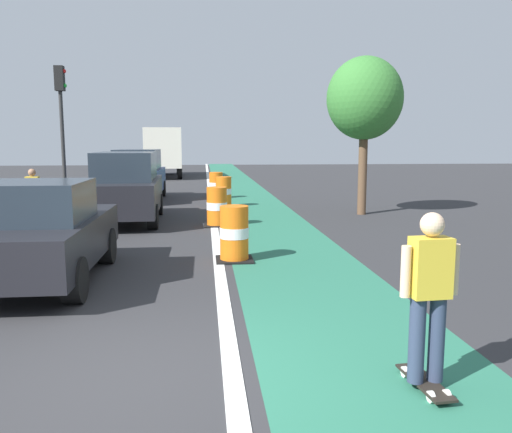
{
  "coord_description": "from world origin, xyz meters",
  "views": [
    {
      "loc": [
        0.65,
        -4.93,
        2.31
      ],
      "look_at": [
        1.49,
        3.52,
        1.1
      ],
      "focal_mm": 36.41,
      "sensor_mm": 36.0,
      "label": 1
    }
  ],
  "objects_px": {
    "parked_sedan_nearest": "(40,233)",
    "traffic_barrel_mid": "(217,207)",
    "traffic_light_corner": "(61,110)",
    "street_tree_sidewalk": "(365,99)",
    "delivery_truck_down_block": "(163,150)",
    "traffic_barrel_front": "(234,234)",
    "skateboarder_on_lane": "(429,296)",
    "pedestrian_crossing": "(33,196)",
    "parked_suv_second": "(127,187)",
    "parked_suv_third": "(138,175)",
    "traffic_barrel_far": "(216,186)",
    "traffic_barrel_back": "(224,192)"
  },
  "relations": [
    {
      "from": "traffic_light_corner",
      "to": "traffic_barrel_front",
      "type": "bearing_deg",
      "value": -60.26
    },
    {
      "from": "parked_suv_second",
      "to": "traffic_barrel_mid",
      "type": "relative_size",
      "value": 4.28
    },
    {
      "from": "traffic_barrel_front",
      "to": "traffic_barrel_mid",
      "type": "relative_size",
      "value": 1.0
    },
    {
      "from": "traffic_barrel_mid",
      "to": "pedestrian_crossing",
      "type": "distance_m",
      "value": 5.02
    },
    {
      "from": "traffic_barrel_mid",
      "to": "delivery_truck_down_block",
      "type": "bearing_deg",
      "value": 98.15
    },
    {
      "from": "skateboarder_on_lane",
      "to": "pedestrian_crossing",
      "type": "xyz_separation_m",
      "value": [
        -6.71,
        10.18,
        -0.05
      ]
    },
    {
      "from": "parked_suv_third",
      "to": "traffic_barrel_front",
      "type": "xyz_separation_m",
      "value": [
        3.22,
        -11.3,
        -0.5
      ]
    },
    {
      "from": "skateboarder_on_lane",
      "to": "traffic_barrel_front",
      "type": "distance_m",
      "value": 5.77
    },
    {
      "from": "parked_suv_second",
      "to": "traffic_barrel_mid",
      "type": "xyz_separation_m",
      "value": [
        2.6,
        -1.03,
        -0.5
      ]
    },
    {
      "from": "traffic_barrel_far",
      "to": "pedestrian_crossing",
      "type": "xyz_separation_m",
      "value": [
        -5.14,
        -7.03,
        0.33
      ]
    },
    {
      "from": "traffic_barrel_mid",
      "to": "skateboarder_on_lane",
      "type": "bearing_deg",
      "value": -80.2
    },
    {
      "from": "traffic_barrel_far",
      "to": "parked_suv_second",
      "type": "bearing_deg",
      "value": -113.7
    },
    {
      "from": "parked_suv_second",
      "to": "traffic_barrel_back",
      "type": "xyz_separation_m",
      "value": [
        2.95,
        3.34,
        -0.5
      ]
    },
    {
      "from": "parked_sedan_nearest",
      "to": "traffic_barrel_far",
      "type": "xyz_separation_m",
      "value": [
        3.2,
        12.93,
        -0.3
      ]
    },
    {
      "from": "traffic_barrel_mid",
      "to": "traffic_light_corner",
      "type": "xyz_separation_m",
      "value": [
        -5.58,
        5.81,
        2.97
      ]
    },
    {
      "from": "parked_suv_third",
      "to": "skateboarder_on_lane",
      "type": "bearing_deg",
      "value": -74.41
    },
    {
      "from": "traffic_barrel_back",
      "to": "street_tree_sidewalk",
      "type": "xyz_separation_m",
      "value": [
        4.39,
        -2.44,
        3.14
      ]
    },
    {
      "from": "skateboarder_on_lane",
      "to": "traffic_barrel_front",
      "type": "relative_size",
      "value": 1.55
    },
    {
      "from": "parked_sedan_nearest",
      "to": "traffic_barrel_far",
      "type": "relative_size",
      "value": 3.76
    },
    {
      "from": "skateboarder_on_lane",
      "to": "traffic_barrel_front",
      "type": "bearing_deg",
      "value": 104.91
    },
    {
      "from": "parked_suv_second",
      "to": "parked_suv_third",
      "type": "bearing_deg",
      "value": 93.77
    },
    {
      "from": "parked_sedan_nearest",
      "to": "traffic_barrel_front",
      "type": "distance_m",
      "value": 3.54
    },
    {
      "from": "parked_sedan_nearest",
      "to": "traffic_light_corner",
      "type": "bearing_deg",
      "value": 102.41
    },
    {
      "from": "parked_suv_third",
      "to": "traffic_light_corner",
      "type": "distance_m",
      "value": 3.75
    },
    {
      "from": "pedestrian_crossing",
      "to": "parked_sedan_nearest",
      "type": "bearing_deg",
      "value": -71.8
    },
    {
      "from": "pedestrian_crossing",
      "to": "delivery_truck_down_block",
      "type": "bearing_deg",
      "value": 84.77
    },
    {
      "from": "traffic_light_corner",
      "to": "street_tree_sidewalk",
      "type": "bearing_deg",
      "value": -20.58
    },
    {
      "from": "parked_suv_second",
      "to": "parked_suv_third",
      "type": "xyz_separation_m",
      "value": [
        -0.39,
        5.92,
        0.0
      ]
    },
    {
      "from": "parked_suv_second",
      "to": "street_tree_sidewalk",
      "type": "relative_size",
      "value": 0.93
    },
    {
      "from": "parked_suv_third",
      "to": "traffic_light_corner",
      "type": "height_order",
      "value": "traffic_light_corner"
    },
    {
      "from": "traffic_barrel_front",
      "to": "traffic_barrel_far",
      "type": "distance_m",
      "value": 11.64
    },
    {
      "from": "traffic_light_corner",
      "to": "skateboarder_on_lane",
      "type": "bearing_deg",
      "value": -65.13
    },
    {
      "from": "delivery_truck_down_block",
      "to": "pedestrian_crossing",
      "type": "distance_m",
      "value": 21.24
    },
    {
      "from": "skateboarder_on_lane",
      "to": "traffic_light_corner",
      "type": "bearing_deg",
      "value": 114.87
    },
    {
      "from": "traffic_barrel_far",
      "to": "street_tree_sidewalk",
      "type": "bearing_deg",
      "value": -49.34
    },
    {
      "from": "traffic_light_corner",
      "to": "parked_suv_third",
      "type": "bearing_deg",
      "value": 23.79
    },
    {
      "from": "parked_sedan_nearest",
      "to": "delivery_truck_down_block",
      "type": "xyz_separation_m",
      "value": [
        -0.01,
        27.03,
        1.01
      ]
    },
    {
      "from": "delivery_truck_down_block",
      "to": "street_tree_sidewalk",
      "type": "bearing_deg",
      "value": -68.14
    },
    {
      "from": "pedestrian_crossing",
      "to": "street_tree_sidewalk",
      "type": "bearing_deg",
      "value": 9.76
    },
    {
      "from": "parked_sedan_nearest",
      "to": "traffic_barrel_mid",
      "type": "relative_size",
      "value": 3.76
    },
    {
      "from": "parked_suv_second",
      "to": "traffic_barrel_front",
      "type": "distance_m",
      "value": 6.11
    },
    {
      "from": "delivery_truck_down_block",
      "to": "pedestrian_crossing",
      "type": "height_order",
      "value": "delivery_truck_down_block"
    },
    {
      "from": "delivery_truck_down_block",
      "to": "parked_suv_second",
      "type": "bearing_deg",
      "value": -88.7
    },
    {
      "from": "traffic_light_corner",
      "to": "parked_sedan_nearest",
      "type": "bearing_deg",
      "value": -77.59
    },
    {
      "from": "traffic_barrel_far",
      "to": "traffic_light_corner",
      "type": "relative_size",
      "value": 0.21
    },
    {
      "from": "traffic_light_corner",
      "to": "street_tree_sidewalk",
      "type": "xyz_separation_m",
      "value": [
        10.32,
        -3.87,
        0.17
      ]
    },
    {
      "from": "parked_sedan_nearest",
      "to": "traffic_barrel_mid",
      "type": "distance_m",
      "value": 6.43
    },
    {
      "from": "pedestrian_crossing",
      "to": "parked_suv_third",
      "type": "bearing_deg",
      "value": 73.31
    },
    {
      "from": "traffic_barrel_front",
      "to": "street_tree_sidewalk",
      "type": "xyz_separation_m",
      "value": [
        4.51,
        6.29,
        3.14
      ]
    },
    {
      "from": "delivery_truck_down_block",
      "to": "parked_sedan_nearest",
      "type": "bearing_deg",
      "value": -89.98
    }
  ]
}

